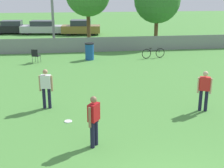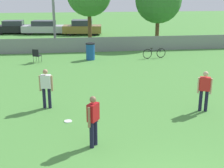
{
  "view_description": "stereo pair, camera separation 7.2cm",
  "coord_description": "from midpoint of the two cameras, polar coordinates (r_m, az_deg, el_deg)",
  "views": [
    {
      "loc": [
        -2.19,
        -5.16,
        4.55
      ],
      "look_at": [
        -0.6,
        6.18,
        1.05
      ],
      "focal_mm": 50.0,
      "sensor_mm": 36.0,
      "label": 1
    },
    {
      "loc": [
        -2.12,
        -5.17,
        4.55
      ],
      "look_at": [
        -0.6,
        6.18,
        1.05
      ],
      "focal_mm": 50.0,
      "sensor_mm": 36.0,
      "label": 2
    }
  ],
  "objects": [
    {
      "name": "player_defender_red",
      "position": [
        9.23,
        -3.23,
        -6.26
      ],
      "size": [
        0.4,
        0.46,
        1.59
      ],
      "rotation": [
        0.0,
        0.0,
        0.96
      ],
      "color": "#191933",
      "rests_on": "ground_plane"
    },
    {
      "name": "parked_car_dark",
      "position": [
        35.06,
        -17.5,
        9.86
      ],
      "size": [
        3.97,
        1.85,
        1.37
      ],
      "rotation": [
        0.0,
        0.0,
        -0.04
      ],
      "color": "black",
      "rests_on": "ground_plane"
    },
    {
      "name": "player_receiver_white",
      "position": [
        12.44,
        -11.79,
        -0.39
      ],
      "size": [
        0.54,
        0.28,
        1.59
      ],
      "rotation": [
        0.0,
        0.0,
        -0.15
      ],
      "color": "#191933",
      "rests_on": "ground_plane"
    },
    {
      "name": "tree_far_right",
      "position": [
        26.8,
        8.57,
        14.95
      ],
      "size": [
        3.82,
        3.82,
        5.6
      ],
      "color": "brown",
      "rests_on": "ground_plane"
    },
    {
      "name": "bicycle_sideline",
      "position": [
        21.6,
        7.83,
        5.61
      ],
      "size": [
        1.67,
        0.45,
        0.71
      ],
      "rotation": [
        0.0,
        0.0,
        0.16
      ],
      "color": "black",
      "rests_on": "ground_plane"
    },
    {
      "name": "folding_chair_sideline",
      "position": [
        20.6,
        -13.54,
        5.2
      ],
      "size": [
        0.57,
        0.57,
        0.88
      ],
      "rotation": [
        0.0,
        0.0,
        2.74
      ],
      "color": "#333338",
      "rests_on": "ground_plane"
    },
    {
      "name": "parked_car_silver",
      "position": [
        33.94,
        -12.26,
        10.07
      ],
      "size": [
        4.62,
        2.35,
        1.39
      ],
      "rotation": [
        0.0,
        0.0,
        -0.14
      ],
      "color": "black",
      "rests_on": "ground_plane"
    },
    {
      "name": "parked_car_tan",
      "position": [
        32.82,
        -5.4,
        10.24
      ],
      "size": [
        4.1,
        2.22,
        1.51
      ],
      "rotation": [
        0.0,
        0.0,
        -0.11
      ],
      "color": "black",
      "rests_on": "ground_plane"
    },
    {
      "name": "frisbee_disc",
      "position": [
        11.35,
        -7.86,
        -6.74
      ],
      "size": [
        0.28,
        0.28,
        0.03
      ],
      "color": "white",
      "rests_on": "ground_plane"
    },
    {
      "name": "trash_bin",
      "position": [
        20.92,
        -3.88,
        5.98
      ],
      "size": [
        0.61,
        0.61,
        1.13
      ],
      "color": "#194C99",
      "rests_on": "ground_plane"
    },
    {
      "name": "player_thrower_red",
      "position": [
        12.39,
        16.71,
        -0.82
      ],
      "size": [
        0.51,
        0.35,
        1.59
      ],
      "rotation": [
        0.0,
        0.0,
        -0.39
      ],
      "color": "#191933",
      "rests_on": "ground_plane"
    },
    {
      "name": "fence_backline",
      "position": [
        23.61,
        -2.3,
        7.23
      ],
      "size": [
        25.46,
        0.07,
        1.21
      ],
      "color": "gray",
      "rests_on": "ground_plane"
    }
  ]
}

